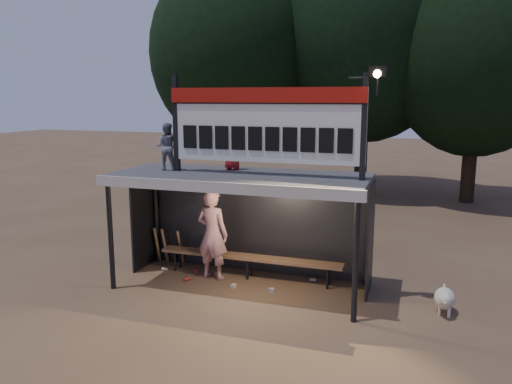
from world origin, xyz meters
TOP-DOWN VIEW (x-y plane):
  - ground at (0.00, 0.00)m, footprint 80.00×80.00m
  - player at (-0.73, 0.29)m, footprint 0.76×0.56m
  - child_a at (-1.59, 0.03)m, footprint 0.52×0.44m
  - child_b at (-0.35, 0.51)m, footprint 0.43×0.29m
  - dugout_shelter at (0.00, 0.24)m, footprint 5.10×2.08m
  - scoreboard_assembly at (0.56, -0.01)m, footprint 4.10×0.27m
  - bench at (0.00, 0.55)m, footprint 4.00×0.35m
  - tree_left at (-4.00, 10.00)m, footprint 6.46×6.46m
  - tree_mid at (1.00, 11.50)m, footprint 7.22×7.22m
  - tree_right at (5.00, 10.50)m, footprint 6.08×6.08m
  - dog at (3.88, -0.06)m, footprint 0.36×0.81m
  - bats at (-2.06, 0.82)m, footprint 0.68×0.36m
  - litter at (-0.39, 0.21)m, footprint 3.39×0.96m

SIDE VIEW (x-z plane):
  - ground at x=0.00m, z-range 0.00..0.00m
  - litter at x=-0.39m, z-range 0.00..0.08m
  - dog at x=3.88m, z-range 0.03..0.53m
  - bats at x=-2.06m, z-range 0.01..0.85m
  - bench at x=0.00m, z-range 0.19..0.67m
  - player at x=-0.73m, z-range 0.00..1.92m
  - dugout_shelter at x=0.00m, z-range 0.69..3.01m
  - child_b at x=-0.35m, z-range 2.32..3.19m
  - child_a at x=-1.59m, z-range 2.32..3.28m
  - scoreboard_assembly at x=0.56m, z-range 2.33..4.32m
  - tree_right at x=5.00m, z-range 0.83..9.55m
  - tree_left at x=-4.00m, z-range 0.88..10.15m
  - tree_mid at x=1.00m, z-range 0.99..11.34m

